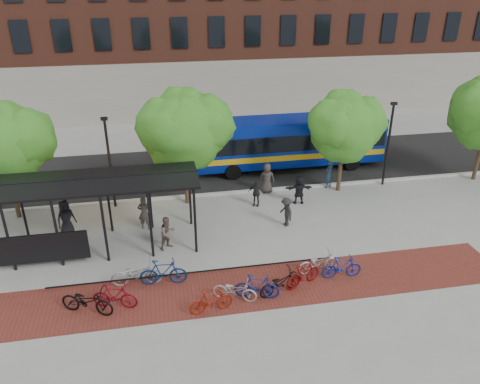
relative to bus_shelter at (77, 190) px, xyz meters
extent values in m
plane|color=#9E9E99|center=(8.13, 0.48, -3.00)|extent=(160.00, 160.00, 0.00)
cube|color=black|center=(8.13, 8.48, -2.99)|extent=(160.00, 8.00, 0.01)
cube|color=#B7B7B2|center=(8.13, 4.48, -2.94)|extent=(160.00, 0.25, 0.12)
cube|color=maroon|center=(6.13, -4.52, -3.00)|extent=(24.00, 3.00, 0.01)
cube|color=black|center=(4.83, -3.62, -3.00)|extent=(12.00, 0.05, 0.95)
cylinder|color=black|center=(-2.87, -1.37, -1.35)|extent=(0.12, 0.12, 3.30)
cylinder|color=black|center=(-2.87, 1.33, -1.35)|extent=(0.12, 0.12, 3.30)
cylinder|color=black|center=(-0.87, -1.37, -1.35)|extent=(0.12, 0.12, 3.30)
cylinder|color=black|center=(-0.87, 1.33, -1.35)|extent=(0.12, 0.12, 3.30)
cylinder|color=black|center=(1.13, -1.37, -1.35)|extent=(0.12, 0.12, 3.30)
cylinder|color=black|center=(1.13, 1.33, -1.35)|extent=(0.12, 0.12, 3.30)
cylinder|color=black|center=(3.13, -1.37, -1.35)|extent=(0.12, 0.12, 3.30)
cylinder|color=black|center=(3.13, 1.33, -1.35)|extent=(0.12, 0.12, 3.30)
cylinder|color=black|center=(5.13, -1.37, -1.35)|extent=(0.12, 0.12, 3.30)
cylinder|color=black|center=(5.13, 1.33, -1.35)|extent=(0.12, 0.12, 3.30)
cube|color=black|center=(-1.87, -1.42, -2.00)|extent=(4.50, 0.08, 1.40)
cube|color=black|center=(0.13, -0.72, 0.45)|extent=(10.60, 1.65, 0.29)
cube|color=black|center=(0.13, 0.68, 0.45)|extent=(10.60, 1.65, 0.29)
cube|color=black|center=(0.13, 1.38, 0.05)|extent=(9.00, 0.10, 0.40)
cube|color=black|center=(1.13, 1.43, -0.60)|extent=(2.40, 0.12, 0.70)
cube|color=#FF7200|center=(1.13, 1.51, -0.60)|extent=(2.20, 0.02, 0.55)
cylinder|color=#382619|center=(-3.87, 3.78, -1.81)|extent=(0.24, 0.24, 2.38)
sphere|color=#3F7C21|center=(-3.87, 3.78, 0.98)|extent=(4.00, 4.00, 4.00)
sphere|color=#3F7C21|center=(-2.87, 3.98, 1.28)|extent=(3.20, 3.20, 3.20)
sphere|color=#3F7C21|center=(-3.77, 4.18, 1.78)|extent=(2.80, 2.80, 2.80)
cylinder|color=#382619|center=(5.13, 3.78, -1.74)|extent=(0.24, 0.24, 2.52)
sphere|color=#3F7C21|center=(5.13, 3.78, 1.20)|extent=(4.20, 4.20, 4.20)
sphere|color=#3F7C21|center=(6.18, 3.98, 1.50)|extent=(3.36, 3.36, 3.36)
sphere|color=#3F7C21|center=(4.29, 3.48, 1.60)|extent=(3.15, 3.15, 3.15)
sphere|color=#3F7C21|center=(5.23, 4.18, 2.00)|extent=(2.94, 2.94, 2.94)
cylinder|color=#382619|center=(14.13, 3.78, -1.86)|extent=(0.24, 0.24, 2.27)
sphere|color=#3F7C21|center=(14.13, 3.78, 0.80)|extent=(3.80, 3.80, 3.80)
sphere|color=#3F7C21|center=(15.08, 3.98, 1.10)|extent=(3.04, 3.04, 3.04)
sphere|color=#3F7C21|center=(13.37, 3.48, 1.20)|extent=(2.85, 2.85, 2.85)
sphere|color=#3F7C21|center=(14.23, 4.18, 1.60)|extent=(2.66, 2.66, 2.66)
cylinder|color=#382619|center=(23.13, 3.78, -1.77)|extent=(0.24, 0.24, 2.45)
sphere|color=#3F7C21|center=(22.25, 3.48, 1.61)|extent=(3.30, 3.30, 3.30)
cylinder|color=black|center=(1.13, 4.08, -0.50)|extent=(0.14, 0.14, 5.00)
cube|color=black|center=(1.13, 4.08, 2.05)|extent=(0.35, 0.20, 0.15)
cylinder|color=black|center=(17.13, 4.08, -0.50)|extent=(0.14, 0.14, 5.00)
cube|color=black|center=(17.13, 4.08, 2.05)|extent=(0.35, 0.20, 0.15)
cube|color=navy|center=(12.17, 7.84, -1.13)|extent=(12.32, 2.69, 2.82)
cube|color=black|center=(12.17, 7.84, -0.90)|extent=(12.07, 2.73, 1.03)
cube|color=gold|center=(12.17, 7.84, -1.82)|extent=(12.20, 2.74, 0.36)
cube|color=navy|center=(12.17, 7.84, 0.23)|extent=(12.07, 2.43, 0.18)
cylinder|color=black|center=(8.23, 6.49, -2.51)|extent=(0.99, 0.29, 0.99)
cylinder|color=black|center=(8.23, 9.16, -2.51)|extent=(0.99, 0.29, 0.99)
cylinder|color=black|center=(16.11, 6.51, -2.51)|extent=(0.99, 0.29, 0.99)
cylinder|color=black|center=(16.11, 9.18, -2.51)|extent=(0.99, 0.29, 0.99)
imported|color=black|center=(0.61, -4.90, -2.44)|extent=(2.27, 1.53, 1.13)
imported|color=maroon|center=(1.63, -4.77, -2.46)|extent=(1.87, 1.00, 1.08)
imported|color=#A1A1A3|center=(2.44, -3.43, -2.44)|extent=(2.15, 0.83, 1.11)
imported|color=navy|center=(3.55, -3.59, -2.41)|extent=(2.02, 0.72, 1.19)
imported|color=maroon|center=(5.28, -5.69, -2.48)|extent=(1.79, 0.76, 1.04)
imported|color=#ADAEB0|center=(6.30, -5.15, -2.53)|extent=(1.91, 1.28, 0.95)
imported|color=navy|center=(7.19, -5.19, -2.45)|extent=(1.89, 0.99, 1.09)
imported|color=black|center=(8.19, -5.06, -2.49)|extent=(2.06, 1.27, 1.02)
imported|color=maroon|center=(9.24, -4.75, -2.46)|extent=(1.83, 1.18, 1.07)
imported|color=#ABABAD|center=(10.21, -3.95, -2.50)|extent=(1.95, 0.86, 0.99)
imported|color=navy|center=(11.04, -4.50, -2.47)|extent=(1.77, 0.58, 1.05)
imported|color=black|center=(-0.97, 1.27, -2.04)|extent=(1.12, 1.05, 1.92)
imported|color=#413B34|center=(2.79, 1.25, -2.10)|extent=(0.74, 0.57, 1.79)
imported|color=#242424|center=(8.87, 2.74, -2.23)|extent=(0.98, 0.70, 1.54)
imported|color=black|center=(11.30, 2.57, -2.17)|extent=(1.58, 0.65, 1.66)
imported|color=#39322E|center=(9.87, 4.28, -2.10)|extent=(1.00, 0.78, 1.80)
imported|color=#21384E|center=(13.68, 4.28, -2.12)|extent=(0.77, 0.70, 1.76)
imported|color=brown|center=(3.86, -0.82, -2.17)|extent=(1.02, 0.97, 1.66)
imported|color=black|center=(9.91, 0.26, -2.22)|extent=(0.82, 1.12, 1.56)
camera|label=1|loc=(3.76, -19.98, 9.08)|focal=35.00mm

